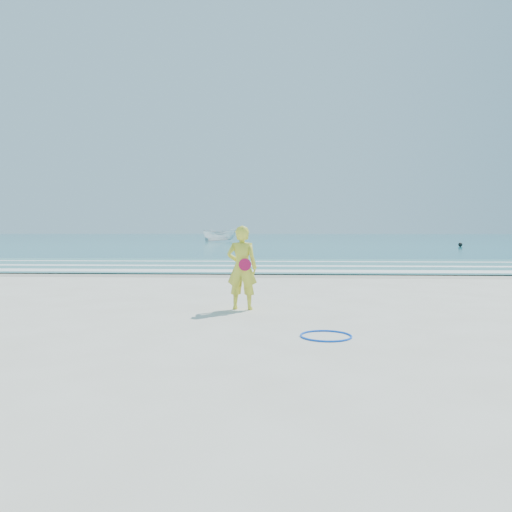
{
  "coord_description": "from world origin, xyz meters",
  "views": [
    {
      "loc": [
        0.72,
        -10.26,
        1.75
      ],
      "look_at": [
        -0.02,
        4.0,
        1.0
      ],
      "focal_mm": 35.0,
      "sensor_mm": 36.0,
      "label": 1
    }
  ],
  "objects": [
    {
      "name": "ground",
      "position": [
        0.0,
        0.0,
        0.0
      ],
      "size": [
        400.0,
        400.0,
        0.0
      ],
      "primitive_type": "plane",
      "color": "silver",
      "rests_on": "ground"
    },
    {
      "name": "shallow",
      "position": [
        0.0,
        14.0,
        0.04
      ],
      "size": [
        400.0,
        10.0,
        0.01
      ],
      "primitive_type": "cube",
      "color": "#59B7AD",
      "rests_on": "ocean"
    },
    {
      "name": "foam_far",
      "position": [
        0.0,
        16.5,
        0.05
      ],
      "size": [
        400.0,
        0.6,
        0.01
      ],
      "primitive_type": "cube",
      "color": "white",
      "rests_on": "shallow"
    },
    {
      "name": "wet_sand",
      "position": [
        0.0,
        9.0,
        0.0
      ],
      "size": [
        400.0,
        2.4,
        0.0
      ],
      "primitive_type": "cube",
      "color": "#B2A893",
      "rests_on": "ground"
    },
    {
      "name": "woman",
      "position": [
        -0.15,
        0.61,
        0.92
      ],
      "size": [
        0.72,
        0.52,
        1.84
      ],
      "color": "yellow",
      "rests_on": "ground"
    },
    {
      "name": "foam_mid",
      "position": [
        0.0,
        13.2,
        0.05
      ],
      "size": [
        400.0,
        0.9,
        0.01
      ],
      "primitive_type": "cube",
      "color": "white",
      "rests_on": "shallow"
    },
    {
      "name": "ocean",
      "position": [
        0.0,
        105.0,
        0.02
      ],
      "size": [
        400.0,
        190.0,
        0.04
      ],
      "primitive_type": "cube",
      "color": "#19727F",
      "rests_on": "ground"
    },
    {
      "name": "foam_near",
      "position": [
        0.0,
        10.3,
        0.05
      ],
      "size": [
        400.0,
        1.4,
        0.01
      ],
      "primitive_type": "cube",
      "color": "white",
      "rests_on": "shallow"
    },
    {
      "name": "buoy",
      "position": [
        18.92,
        41.53,
        0.25
      ],
      "size": [
        0.42,
        0.42,
        0.42
      ],
      "primitive_type": "sphere",
      "color": "black",
      "rests_on": "ocean"
    },
    {
      "name": "boat",
      "position": [
        -8.31,
        62.26,
        1.01
      ],
      "size": [
        5.36,
        3.38,
        1.94
      ],
      "primitive_type": "imported",
      "rotation": [
        0.0,
        0.0,
        1.89
      ],
      "color": "white",
      "rests_on": "ocean"
    },
    {
      "name": "hoop",
      "position": [
        1.45,
        -2.13,
        0.02
      ],
      "size": [
        1.0,
        1.0,
        0.03
      ],
      "primitive_type": "torus",
      "rotation": [
        0.0,
        0.0,
        0.19
      ],
      "color": "blue",
      "rests_on": "ground"
    }
  ]
}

